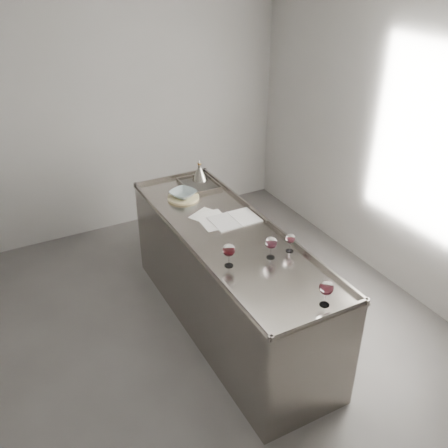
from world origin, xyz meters
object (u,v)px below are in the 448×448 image
wine_glass_middle (326,288)px  wine_funnel (200,174)px  wine_glass_left (229,251)px  wine_glass_small (290,239)px  ceramic_bowl (183,194)px  counter (229,280)px  notebook (235,219)px  wine_glass_right (271,243)px

wine_glass_middle → wine_funnel: size_ratio=0.82×
wine_glass_left → wine_funnel: (0.45, 1.43, -0.06)m
wine_glass_small → ceramic_bowl: size_ratio=0.67×
counter → notebook: size_ratio=6.11×
wine_glass_middle → notebook: wine_glass_middle is taller
wine_glass_left → wine_glass_middle: 0.75m
wine_glass_left → notebook: size_ratio=0.46×
wine_glass_right → wine_glass_left: bearing=171.2°
wine_glass_left → ceramic_bowl: wine_glass_left is taller
wine_glass_left → wine_glass_small: (0.50, -0.05, -0.02)m
notebook → ceramic_bowl: size_ratio=1.78×
wine_glass_right → wine_glass_small: wine_glass_right is taller
wine_glass_left → wine_glass_middle: (0.33, -0.68, 0.00)m
wine_glass_middle → counter: bearing=95.8°
counter → wine_glass_right: 0.75m
wine_glass_right → ceramic_bowl: (-0.18, 1.19, -0.08)m
wine_glass_middle → ceramic_bowl: bearing=95.8°
counter → notebook: bearing=49.0°
wine_glass_small → counter: bearing=121.4°
counter → wine_glass_small: size_ratio=16.25×
wine_glass_right → notebook: size_ratio=0.44×
counter → wine_funnel: wine_funnel is taller
wine_glass_left → ceramic_bowl: (0.15, 1.14, -0.08)m
ceramic_bowl → wine_funnel: 0.42m
wine_glass_middle → wine_funnel: wine_funnel is taller
wine_glass_small → ceramic_bowl: bearing=106.4°
wine_glass_left → counter: bearing=61.4°
wine_glass_left → ceramic_bowl: bearing=82.6°
counter → wine_glass_right: wine_glass_right is taller
counter → wine_glass_middle: wine_glass_middle is taller
counter → wine_glass_small: 0.78m
ceramic_bowl → wine_funnel: bearing=43.5°
wine_glass_middle → wine_glass_small: bearing=75.4°
wine_glass_right → ceramic_bowl: bearing=98.4°
wine_glass_middle → ceramic_bowl: size_ratio=0.82×
counter → wine_glass_left: 0.75m
counter → notebook: (0.14, 0.16, 0.47)m
wine_glass_right → notebook: bearing=86.3°
wine_glass_left → notebook: (0.36, 0.57, -0.12)m
wine_glass_middle → notebook: size_ratio=0.46×
counter → wine_glass_middle: (0.11, -1.08, 0.60)m
wine_glass_small → wine_funnel: 1.47m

